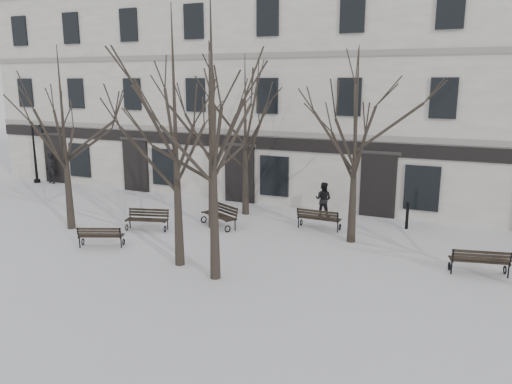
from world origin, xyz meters
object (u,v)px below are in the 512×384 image
Objects in this scene: bench_2 at (480,260)px; lamp_post at (37,149)px; tree_2 at (212,102)px; bench_0 at (147,219)px; bench_4 at (319,218)px; bench_1 at (101,236)px; tree_0 at (62,117)px; tree_1 at (175,107)px; bench_3 at (220,215)px.

bench_2 is 25.27m from lamp_post.
tree_2 is 4.79× the size of bench_0.
tree_2 is 4.85× the size of bench_4.
bench_1 is 0.91× the size of bench_2.
bench_0 is at bearing -119.18° from bench_1.
tree_0 is at bearing -175.69° from bench_0.
tree_2 is 5.10× the size of bench_1.
bench_2 is at bearing 25.83° from tree_2.
tree_0 reaches higher than bench_0.
tree_1 is 4.25× the size of bench_3.
bench_4 reaches higher than bench_0.
tree_2 reaches higher than bench_2.
bench_1 is 14.27m from lamp_post.
tree_2 reaches higher than tree_1.
bench_3 is (-2.57, 5.15, -4.96)m from tree_2.
bench_2 is (9.28, 3.12, -4.79)m from tree_1.
bench_4 is at bearing -7.67° from lamp_post.
bench_2 is (15.80, 1.36, -4.19)m from tree_0.
tree_0 is 4.09× the size of bench_0.
lamp_post reaches higher than bench_4.
tree_2 is 19.54m from lamp_post.
lamp_post is at bearing -167.16° from bench_3.
bench_2 and bench_4 have the same top height.
tree_1 is (6.52, -1.76, 0.59)m from tree_0.
lamp_post is (-11.95, 5.46, 1.64)m from bench_0.
lamp_post is (-24.66, 5.24, 1.63)m from bench_2.
lamp_post reaches higher than bench_2.
tree_1 reaches higher than bench_4.
bench_1 is at bearing -0.79° from bench_2.
bench_4 is (-6.19, 2.75, -0.00)m from bench_2.
tree_2 is at bearing -27.59° from lamp_post.
tree_1 is 6.09m from bench_1.
bench_4 is 18.71m from lamp_post.
bench_4 is (1.41, 6.43, -4.99)m from tree_2.
tree_1 is 0.96× the size of tree_2.
bench_2 is 0.51× the size of lamp_post.
bench_3 is (-10.18, 1.47, 0.03)m from bench_2.
bench_1 is at bearing -95.93° from bench_3.
bench_3 reaches higher than bench_2.
tree_0 is at bearing -125.86° from bench_3.
bench_3 reaches higher than bench_4.
tree_2 is 9.81m from bench_2.
tree_2 is at bearing -15.81° from tree_0.
tree_2 reaches higher than tree_0.
tree_2 is 7.94m from bench_0.
tree_1 is 6.67m from bench_3.
bench_2 is 1.04× the size of bench_4.
tree_0 is 3.77× the size of bench_3.
bench_0 is at bearing 145.91° from tree_2.
tree_2 is at bearing -49.98° from bench_0.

